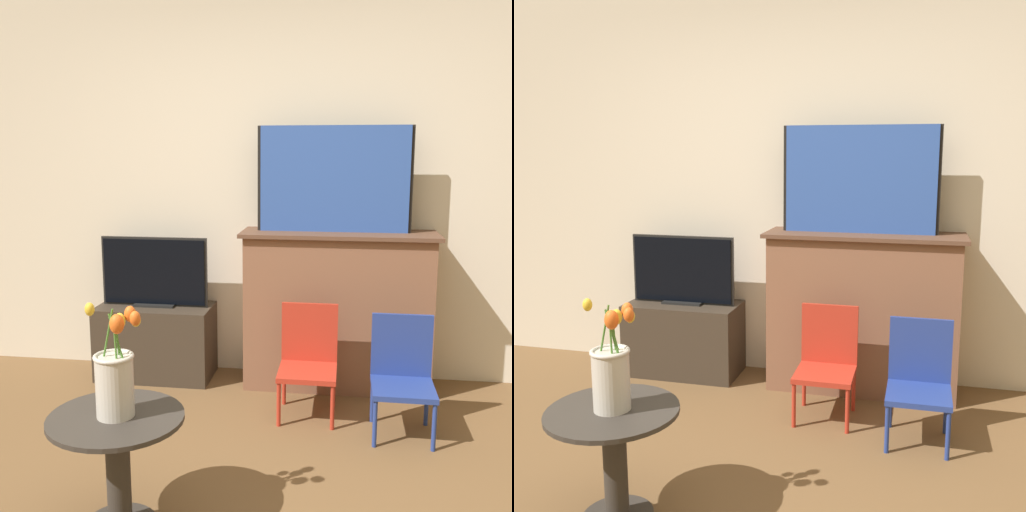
% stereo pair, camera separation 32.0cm
% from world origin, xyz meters
% --- Properties ---
extents(wall_back, '(8.00, 0.06, 2.70)m').
position_xyz_m(wall_back, '(0.00, 2.13, 1.35)').
color(wall_back, beige).
rests_on(wall_back, ground).
extents(fireplace_mantel, '(1.26, 0.43, 1.04)m').
position_xyz_m(fireplace_mantel, '(0.38, 1.90, 0.53)').
color(fireplace_mantel, brown).
rests_on(fireplace_mantel, ground).
extents(painting, '(0.99, 0.03, 0.68)m').
position_xyz_m(painting, '(0.35, 1.91, 1.38)').
color(painting, black).
rests_on(painting, fireplace_mantel).
extents(tv_stand, '(0.79, 0.40, 0.51)m').
position_xyz_m(tv_stand, '(-0.86, 1.88, 0.25)').
color(tv_stand, '#382D23').
rests_on(tv_stand, ground).
extents(tv_monitor, '(0.74, 0.12, 0.48)m').
position_xyz_m(tv_monitor, '(-0.86, 1.89, 0.74)').
color(tv_monitor, black).
rests_on(tv_monitor, tv_stand).
extents(chair_red, '(0.34, 0.34, 0.65)m').
position_xyz_m(chair_red, '(0.22, 1.44, 0.35)').
color(chair_red, '#B22D1E').
rests_on(chair_red, ground).
extents(chair_blue, '(0.34, 0.34, 0.65)m').
position_xyz_m(chair_blue, '(0.76, 1.28, 0.35)').
color(chair_blue, navy).
rests_on(chair_blue, ground).
extents(side_table, '(0.55, 0.55, 0.50)m').
position_xyz_m(side_table, '(-0.48, 0.19, 0.33)').
color(side_table, '#332D28').
rests_on(side_table, ground).
extents(vase_tulips, '(0.23, 0.17, 0.47)m').
position_xyz_m(vase_tulips, '(-0.47, 0.19, 0.67)').
color(vase_tulips, beige).
rests_on(vase_tulips, side_table).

